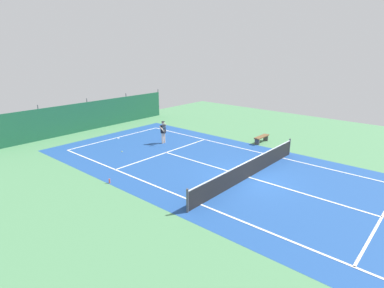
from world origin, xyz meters
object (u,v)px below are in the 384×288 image
object	(u,v)px
tennis_ball_midcourt	(198,141)
parked_car	(78,116)
water_bottle	(109,181)
tennis_net	(249,169)
tennis_ball_near_player	(122,152)
tennis_player	(163,131)
courtside_bench	(262,138)

from	to	relation	value
tennis_ball_midcourt	parked_car	xyz separation A→B (m)	(-2.94, 11.74, 0.81)
parked_car	water_bottle	xyz separation A→B (m)	(-5.79, -13.07, -0.72)
tennis_net	tennis_ball_near_player	bearing A→B (deg)	102.07
tennis_ball_midcourt	tennis_net	bearing A→B (deg)	-117.26
tennis_player	parked_car	xyz separation A→B (m)	(-1.05, 10.05, -0.12)
tennis_net	courtside_bench	xyz separation A→B (m)	(6.31, 2.74, -0.14)
tennis_ball_near_player	tennis_ball_midcourt	distance (m)	5.68
tennis_player	tennis_ball_midcourt	bearing A→B (deg)	137.54
tennis_ball_near_player	tennis_ball_midcourt	world-z (taller)	same
tennis_player	tennis_ball_midcourt	xyz separation A→B (m)	(1.89, -1.69, -0.93)
tennis_ball_near_player	courtside_bench	world-z (taller)	courtside_bench
tennis_ball_near_player	water_bottle	bearing A→B (deg)	-134.02
tennis_ball_midcourt	courtside_bench	size ratio (longest dim) A/B	0.04
parked_car	courtside_bench	distance (m)	16.53
tennis_player	parked_car	world-z (taller)	parked_car
tennis_player	tennis_ball_near_player	xyz separation A→B (m)	(-3.29, 0.64, -0.93)
tennis_ball_near_player	courtside_bench	distance (m)	10.16
tennis_ball_near_player	tennis_net	bearing A→B (deg)	-77.93
parked_car	courtside_bench	bearing A→B (deg)	-64.12
tennis_player	tennis_ball_near_player	world-z (taller)	tennis_player
tennis_ball_midcourt	water_bottle	bearing A→B (deg)	-171.32
tennis_ball_midcourt	water_bottle	xyz separation A→B (m)	(-8.72, -1.33, 0.09)
parked_car	water_bottle	size ratio (longest dim) A/B	18.07
parked_car	courtside_bench	size ratio (longest dim) A/B	2.71
tennis_net	tennis_player	bearing A→B (deg)	80.09
parked_car	tennis_net	bearing A→B (deg)	-86.36
tennis_net	water_bottle	bearing A→B (deg)	136.82
tennis_ball_midcourt	parked_car	bearing A→B (deg)	104.04
tennis_player	water_bottle	world-z (taller)	tennis_player
water_bottle	tennis_net	bearing A→B (deg)	-43.18
courtside_bench	tennis_ball_near_player	bearing A→B (deg)	143.70
courtside_bench	water_bottle	distance (m)	11.96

